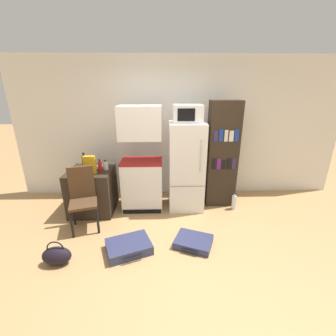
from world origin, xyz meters
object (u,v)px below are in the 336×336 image
chair (83,194)px  bookshelf (222,155)px  handbag (57,256)px  refrigerator (186,167)px  bottle_milk_white (90,162)px  suitcase_large_flat (129,247)px  side_table (93,190)px  cereal_box (90,165)px  bottle_wine_dark (84,161)px  bottle_clear_short (106,166)px  microwave (188,114)px  bowl (101,166)px  suitcase_small_flat (193,242)px  bottle_ketchup_red (100,167)px  kitchen_hutch (142,164)px  water_bottle_front (234,202)px

chair → bookshelf: bearing=0.8°
handbag → refrigerator: bearing=39.4°
bottle_milk_white → suitcase_large_flat: 1.75m
handbag → side_table: bearing=86.4°
bottle_milk_white → suitcase_large_flat: bearing=-58.0°
cereal_box → chair: cereal_box is taller
bottle_wine_dark → side_table: bearing=-44.5°
bottle_clear_short → cereal_box: (-0.21, -0.19, 0.08)m
side_table → bottle_milk_white: 0.50m
microwave → chair: bearing=-160.3°
bowl → bottle_wine_dark: bearing=177.0°
refrigerator → suitcase_small_flat: refrigerator is taller
microwave → handbag: microwave is taller
microwave → handbag: 2.77m
microwave → bottle_wine_dark: microwave is taller
refrigerator → bottle_ketchup_red: size_ratio=7.27×
bottle_ketchup_red → suitcase_large_flat: bearing=-61.1°
kitchen_hutch → cereal_box: size_ratio=6.13×
handbag → bottle_clear_short: bearing=75.4°
side_table → kitchen_hutch: size_ratio=0.42×
cereal_box → kitchen_hutch: bearing=19.1°
bottle_ketchup_red → suitcase_large_flat: bottle_ketchup_red is taller
bookshelf → bottle_clear_short: 2.08m
cereal_box → handbag: size_ratio=0.83×
suitcase_small_flat → water_bottle_front: bearing=70.6°
bottle_clear_short → bookshelf: bearing=5.9°
microwave → chair: microwave is taller
bottle_wine_dark → handbag: 1.67m
bottle_wine_dark → cereal_box: bearing=-58.2°
bottle_milk_white → bowl: bottle_milk_white is taller
chair → handbag: 0.96m
bottle_wine_dark → microwave: bearing=-1.2°
refrigerator → bookshelf: bearing=11.1°
chair → microwave: bearing=3.2°
microwave → water_bottle_front: (0.88, -0.13, -1.57)m
suitcase_large_flat → bottle_clear_short: bearing=92.7°
microwave → handbag: (-1.76, -1.44, -1.59)m
bookshelf → bowl: bearing=-177.1°
microwave → handbag: size_ratio=1.32×
kitchen_hutch → suitcase_large_flat: (-0.10, -1.24, -0.77)m
bottle_clear_short → suitcase_large_flat: bottle_clear_short is taller
kitchen_hutch → chair: size_ratio=1.87×
kitchen_hutch → handbag: 1.89m
bottle_clear_short → handbag: bearing=-104.6°
bottle_wine_dark → handbag: bottle_wine_dark is taller
bookshelf → bowl: 2.17m
microwave → cereal_box: 1.81m
chair → kitchen_hutch: bearing=18.5°
refrigerator → chair: 1.78m
side_table → refrigerator: 1.72m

